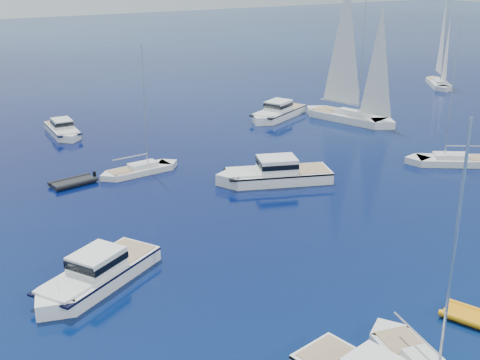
{
  "coord_description": "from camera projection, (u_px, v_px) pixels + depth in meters",
  "views": [
    {
      "loc": [
        -26.46,
        -12.32,
        19.17
      ],
      "look_at": [
        -3.25,
        28.15,
        2.2
      ],
      "focal_mm": 46.46,
      "sensor_mm": 36.0,
      "label": 1
    }
  ],
  "objects": [
    {
      "name": "motor_cruiser_left",
      "position": [
        96.0,
        284.0,
        38.36
      ],
      "size": [
        10.42,
        8.0,
        2.7
      ],
      "primitive_type": null,
      "rotation": [
        0.0,
        0.0,
        2.11
      ],
      "color": "white",
      "rests_on": "ground"
    },
    {
      "name": "motor_cruiser_centre",
      "position": [
        274.0,
        182.0,
        55.66
      ],
      "size": [
        11.62,
        6.83,
        2.92
      ],
      "primitive_type": null,
      "rotation": [
        0.0,
        0.0,
        1.24
      ],
      "color": "white",
      "rests_on": "ground"
    },
    {
      "name": "motor_cruiser_distant",
      "position": [
        277.0,
        118.0,
        77.51
      ],
      "size": [
        10.69,
        7.52,
        2.72
      ],
      "primitive_type": null,
      "rotation": [
        0.0,
        0.0,
        2.04
      ],
      "color": "white",
      "rests_on": "ground"
    },
    {
      "name": "motor_cruiser_horizon",
      "position": [
        63.0,
        135.0,
        70.23
      ],
      "size": [
        2.8,
        8.64,
        2.26
      ],
      "primitive_type": null,
      "rotation": [
        0.0,
        0.0,
        3.12
      ],
      "color": "silver",
      "rests_on": "ground"
    },
    {
      "name": "sailboat_mid_r",
      "position": [
        454.0,
        164.0,
        60.36
      ],
      "size": [
        9.85,
        7.57,
        14.72
      ],
      "primitive_type": null,
      "rotation": [
        0.0,
        0.0,
        1.0
      ],
      "color": "silver",
      "rests_on": "ground"
    },
    {
      "name": "sailboat_centre",
      "position": [
        140.0,
        173.0,
        57.89
      ],
      "size": [
        8.53,
        3.05,
        12.27
      ],
      "primitive_type": null,
      "rotation": [
        0.0,
        0.0,
        4.82
      ],
      "color": "silver",
      "rests_on": "ground"
    },
    {
      "name": "sailboat_sails_r",
      "position": [
        349.0,
        121.0,
        76.21
      ],
      "size": [
        7.4,
        13.69,
        19.51
      ],
      "primitive_type": null,
      "rotation": [
        0.0,
        0.0,
        3.46
      ],
      "color": "white",
      "rests_on": "ground"
    },
    {
      "name": "sailboat_sails_far",
      "position": [
        438.0,
        86.0,
        96.26
      ],
      "size": [
        7.97,
        9.9,
        14.99
      ],
      "primitive_type": null,
      "rotation": [
        0.0,
        0.0,
        2.54
      ],
      "color": "silver",
      "rests_on": "ground"
    },
    {
      "name": "tender_yellow",
      "position": [
        478.0,
        323.0,
        34.36
      ],
      "size": [
        3.59,
        4.61,
        0.95
      ],
      "primitive_type": null,
      "rotation": [
        0.0,
        0.0,
        0.39
      ],
      "color": "orange",
      "rests_on": "ground"
    },
    {
      "name": "tender_grey_far",
      "position": [
        73.0,
        184.0,
        55.0
      ],
      "size": [
        4.52,
        2.95,
        0.95
      ],
      "primitive_type": null,
      "rotation": [
        0.0,
        0.0,
        1.75
      ],
      "color": "black",
      "rests_on": "ground"
    }
  ]
}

